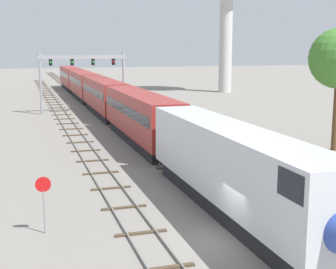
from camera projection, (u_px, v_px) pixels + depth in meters
The scene contains 6 objects.
ground_plane at pixel (223, 241), 22.77m from camera, with size 400.00×400.00×0.00m, color gray.
track_main at pixel (88, 102), 79.70m from camera, with size 2.60×200.00×0.16m.
track_near at pixel (66, 121), 59.31m from camera, with size 2.60×160.00×0.16m.
passenger_train at pixel (103, 95), 65.11m from camera, with size 3.04×102.61×4.80m.
signal_gantry at pixel (83, 69), 66.37m from camera, with size 12.10×0.49×8.33m.
stop_sign at pixel (44, 197), 23.39m from camera, with size 0.76×0.08×2.88m.
Camera 1 is at (-8.88, -19.75, 9.05)m, focal length 51.35 mm.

